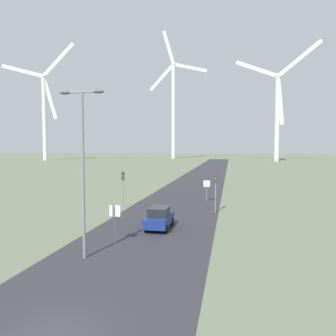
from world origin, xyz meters
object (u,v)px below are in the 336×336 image
traffic_light_post_near_right (216,184)px  wind_turbine_far_left (44,107)px  streetlamp (83,155)px  stop_sign_far (207,187)px  wind_turbine_center (278,107)px  stop_sign_near (115,217)px  car_approaching (159,218)px  wind_turbine_left (174,102)px  traffic_light_post_near_left (123,181)px

traffic_light_post_near_right → wind_turbine_far_left: (-88.73, 113.95, 23.12)m
streetlamp → stop_sign_far: streetlamp is taller
wind_turbine_far_left → wind_turbine_center: wind_turbine_far_left is taller
streetlamp → stop_sign_near: bearing=75.7°
car_approaching → wind_turbine_center: 136.21m
wind_turbine_far_left → streetlamp: bearing=-57.8°
wind_turbine_left → wind_turbine_center: 59.14m
stop_sign_near → traffic_light_post_near_left: (-3.85, 13.11, 1.03)m
wind_turbine_left → stop_sign_near: bearing=-81.5°
stop_sign_far → traffic_light_post_near_right: bearing=-78.5°
stop_sign_far → wind_turbine_left: size_ratio=0.04×
stop_sign_near → traffic_light_post_near_left: 13.70m
stop_sign_near → wind_turbine_left: size_ratio=0.04×
stop_sign_far → traffic_light_post_near_left: 10.69m
streetlamp → car_approaching: 10.05m
traffic_light_post_near_right → wind_turbine_far_left: size_ratio=0.07×
traffic_light_post_near_right → wind_turbine_center: (22.21, 124.06, 21.96)m
stop_sign_near → wind_turbine_left: bearing=98.5°
stop_sign_near → wind_turbine_far_left: size_ratio=0.05×
wind_turbine_far_left → wind_turbine_center: bearing=5.2°
traffic_light_post_near_right → wind_turbine_center: size_ratio=0.08×
traffic_light_post_near_left → wind_turbine_left: bearing=97.8°
stop_sign_near → wind_turbine_left: (-24.16, 161.86, 29.97)m
stop_sign_near → wind_turbine_center: size_ratio=0.05×
stop_sign_far → wind_turbine_left: 148.94m
stop_sign_far → wind_turbine_far_left: size_ratio=0.05×
car_approaching → wind_turbine_center: size_ratio=0.08×
wind_turbine_center → wind_turbine_far_left: bearing=-174.8°
stop_sign_near → stop_sign_far: size_ratio=1.04×
car_approaching → wind_turbine_far_left: (-84.43, 121.33, 25.17)m
traffic_light_post_near_right → car_approaching: 8.78m
traffic_light_post_near_right → car_approaching: size_ratio=0.99×
stop_sign_near → traffic_light_post_near_right: size_ratio=0.68×
traffic_light_post_near_left → wind_turbine_center: 129.17m
stop_sign_near → car_approaching: (2.15, 4.75, -1.01)m
traffic_light_post_near_left → traffic_light_post_near_right: 10.33m
traffic_light_post_near_left → wind_turbine_center: size_ratio=0.08×
traffic_light_post_near_left → traffic_light_post_near_right: size_ratio=1.00×
stop_sign_far → car_approaching: 14.51m
traffic_light_post_near_right → wind_turbine_center: wind_turbine_center is taller
wind_turbine_left → stop_sign_far: bearing=-78.4°
streetlamp → car_approaching: bearing=69.5°
traffic_light_post_near_left → wind_turbine_far_left: size_ratio=0.07×
wind_turbine_center → car_approaching: bearing=-101.4°
stop_sign_far → traffic_light_post_near_left: size_ratio=0.66×
stop_sign_far → wind_turbine_left: wind_turbine_left is taller
traffic_light_post_near_right → traffic_light_post_near_left: bearing=174.5°
stop_sign_near → traffic_light_post_near_left: traffic_light_post_near_left is taller
traffic_light_post_near_left → wind_turbine_center: (32.50, 123.07, 21.97)m
wind_turbine_left → traffic_light_post_near_right: bearing=-78.4°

